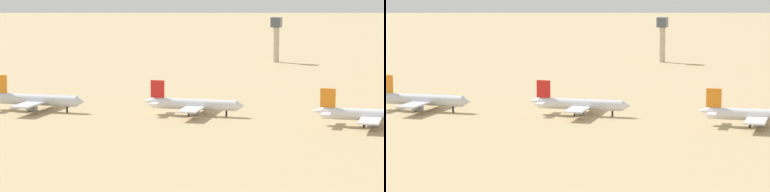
# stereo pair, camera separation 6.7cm
# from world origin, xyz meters

# --- Properties ---
(ground) EXTENTS (4000.00, 4000.00, 0.00)m
(ground) POSITION_xyz_m (0.00, 0.00, 0.00)
(ground) COLOR tan
(parked_jet_orange_3) EXTENTS (37.88, 31.77, 12.53)m
(parked_jet_orange_3) POSITION_xyz_m (-59.14, -4.61, 4.11)
(parked_jet_orange_3) COLOR silver
(parked_jet_orange_3) RESTS_ON ground
(parked_jet_red_4) EXTENTS (36.05, 30.41, 11.90)m
(parked_jet_red_4) POSITION_xyz_m (-2.54, 3.61, 3.90)
(parked_jet_red_4) COLOR white
(parked_jet_red_4) RESTS_ON ground
(parked_jet_orange_5) EXTENTS (36.61, 30.79, 12.09)m
(parked_jet_orange_5) POSITION_xyz_m (58.27, -1.26, 3.96)
(parked_jet_orange_5) COLOR white
(parked_jet_orange_5) RESTS_ON ground
(control_tower) EXTENTS (5.20, 5.20, 23.61)m
(control_tower) POSITION_xyz_m (-16.97, 187.46, 14.25)
(control_tower) COLOR #C6B793
(control_tower) RESTS_ON ground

